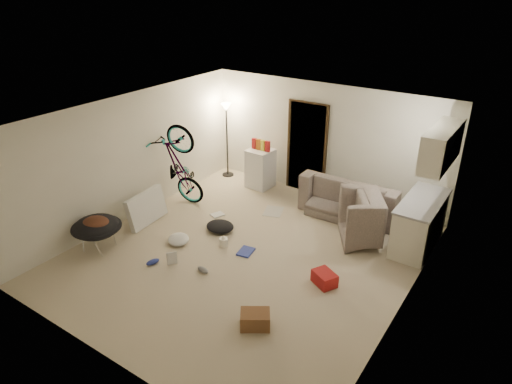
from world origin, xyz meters
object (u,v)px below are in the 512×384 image
Objects in this scene: sofa at (351,201)px; armchair at (379,224)px; juicer at (224,241)px; tv_box at (146,208)px; mini_fridge at (260,168)px; floor_lamp at (227,124)px; saucer_chair at (97,231)px; bicycle at (180,183)px; kitchen_counter at (419,224)px; drink_case_a at (255,320)px; drink_case_b at (324,278)px.

sofa is 1.10m from armchair.
tv_box is at bearing -175.44° from juicer.
mini_fridge is 0.93× the size of tv_box.
floor_lamp reaches higher than saucer_chair.
mini_fridge is 2.86m from tv_box.
bicycle is 1.93× the size of tv_box.
tv_box is (-4.73, -2.15, -0.12)m from kitchen_counter.
juicer is (1.81, -0.86, -0.40)m from bicycle.
juicer is (1.81, 1.33, -0.28)m from saucer_chair.
floor_lamp is 0.90× the size of sofa.
kitchen_counter reaches higher than drink_case_a.
bicycle reaches higher than saucer_chair.
bicycle is at bearing -86.81° from floor_lamp.
kitchen_counter is at bearing 34.50° from juicer.
tv_box is 4.29× the size of juicer.
sofa reaches higher than drink_case_a.
kitchen_counter is 3.68m from drink_case_a.
armchair is 1.80m from drink_case_b.
kitchen_counter reaches higher than saucer_chair.
sofa is 1.92× the size of armchair.
sofa is at bearing 60.13° from drink_case_a.
mini_fridge is at bearing 76.57° from saucer_chair.
mini_fridge is (-2.30, 0.10, 0.16)m from sofa.
armchair is 4.50m from tv_box.
bicycle is at bearing 154.44° from juicer.
bicycle reaches higher than juicer.
armchair reaches higher than tv_box.
armchair reaches higher than saucer_chair.
armchair is at bearing 37.93° from juicer.
bicycle reaches higher than tv_box.
drink_case_a is at bearing -53.81° from mini_fridge.
bicycle is at bearing 71.11° from armchair.
drink_case_b is at bearing 41.66° from drink_case_a.
mini_fridge is 4.00× the size of juicer.
saucer_chair is (-4.73, -3.34, -0.07)m from kitchen_counter.
floor_lamp is 3.48m from sofa.
bicycle is 4.96× the size of drink_case_b.
kitchen_counter is 3.84m from mini_fridge.
juicer is at bearing 96.57° from armchair.
drink_case_a is (3.47, -0.10, -0.25)m from saucer_chair.
floor_lamp is at bearing 97.61° from drink_case_a.
floor_lamp is 1.72× the size of armchair.
floor_lamp reaches higher than mini_fridge.
drink_case_a is (-0.60, -3.20, -0.22)m from armchair.
mini_fridge is at bearing 171.77° from kitchen_counter.
sofa is (3.33, -0.20, -1.01)m from floor_lamp.
mini_fridge is at bearing 108.97° from juicer.
mini_fridge is 2.19× the size of drink_case_a.
mini_fridge is at bearing -5.55° from floor_lamp.
floor_lamp is at bearing 91.44° from saucer_chair.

